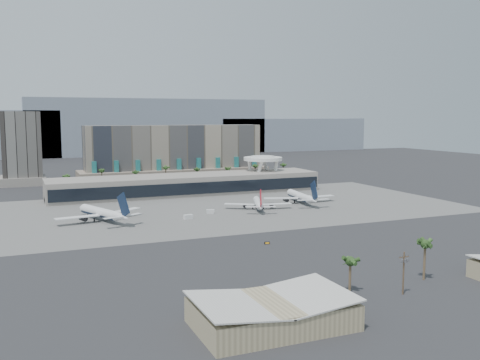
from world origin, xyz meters
name	(u,v)px	position (x,y,z in m)	size (l,w,h in m)	color
ground	(262,227)	(0.00, 0.00, 0.00)	(900.00, 900.00, 0.00)	#232326
apron_pad	(218,208)	(0.00, 55.00, 0.03)	(260.00, 130.00, 0.06)	#5B5B59
mountain_ridge	(124,131)	(27.88, 470.00, 29.89)	(680.00, 60.00, 70.00)	gray
hotel	(175,159)	(10.00, 174.41, 16.81)	(140.00, 30.00, 42.00)	gray
office_tower	(22,152)	(-95.00, 200.00, 22.94)	(30.00, 30.00, 52.00)	black
terminal	(188,184)	(0.00, 109.84, 6.52)	(170.00, 32.50, 14.50)	#9C9389
saucer_structure	(263,161)	(55.00, 116.00, 18.45)	(26.00, 26.00, 21.89)	white
palm_row	(182,172)	(7.00, 145.00, 10.50)	(157.80, 2.80, 13.10)	brown
hangar_left	(272,313)	(-45.00, -102.00, 3.20)	(36.65, 22.60, 7.55)	#958663
utility_pole	(404,269)	(-2.00, -96.09, 7.14)	(3.20, 0.85, 12.00)	#4C3826
airliner_left	(102,213)	(-62.92, 41.81, 3.94)	(41.70, 43.03, 15.64)	white
airliner_centre	(258,203)	(17.66, 42.15, 3.21)	(34.16, 35.28, 12.74)	white
airliner_right	(301,196)	(48.04, 50.92, 3.80)	(42.07, 43.54, 15.06)	white
service_vehicle_a	(188,217)	(-24.30, 30.72, 1.06)	(4.33, 2.12, 2.12)	silver
service_vehicle_b	(210,212)	(-9.77, 40.05, 1.02)	(3.95, 2.26, 2.03)	silver
taxiway_sign	(267,243)	(-11.38, -29.20, 0.48)	(2.13, 0.74, 0.96)	black
near_palm_a	(350,266)	(-14.38, -88.67, 7.46)	(6.00, 6.00, 10.27)	brown
near_palm_b	(425,249)	(12.72, -87.67, 9.50)	(6.00, 6.00, 12.34)	brown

